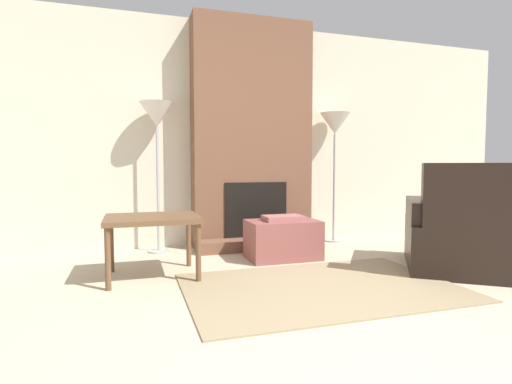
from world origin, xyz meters
TOP-DOWN VIEW (x-y plane):
  - ground_plane at (0.00, 0.00)m, footprint 24.00×24.00m
  - wall_back at (0.00, 3.10)m, footprint 7.29×0.06m
  - fireplace at (0.00, 2.90)m, footprint 1.39×0.57m
  - ottoman at (0.09, 2.13)m, footprint 0.70×0.44m
  - armchair at (1.40, 1.25)m, footprint 1.25×1.30m
  - side_table at (-1.19, 1.85)m, footprint 0.76×0.64m
  - floor_lamp_left at (-1.08, 2.83)m, footprint 0.36×0.36m
  - floor_lamp_right at (1.04, 2.83)m, footprint 0.36×0.36m
  - area_rug at (0.01, 1.15)m, footprint 2.05×1.36m

SIDE VIEW (x-z plane):
  - ground_plane at x=0.00m, z-range 0.00..0.00m
  - area_rug at x=0.01m, z-range 0.00..0.01m
  - ottoman at x=0.09m, z-range -0.02..0.42m
  - armchair at x=1.40m, z-range -0.19..0.77m
  - side_table at x=-1.19m, z-range 0.20..0.71m
  - fireplace at x=0.00m, z-range -0.05..2.55m
  - wall_back at x=0.00m, z-range 0.00..2.60m
  - floor_lamp_right at x=1.04m, z-range 0.59..2.17m
  - floor_lamp_left at x=-1.08m, z-range 0.61..2.21m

